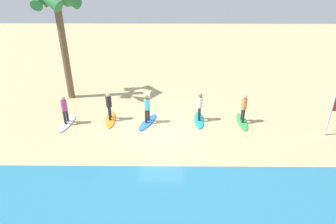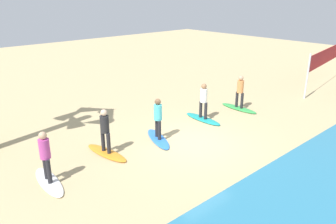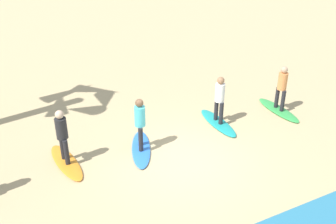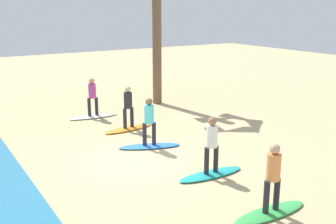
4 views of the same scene
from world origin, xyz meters
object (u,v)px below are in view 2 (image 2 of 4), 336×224
(surfboard_white, at_px, (49,182))
(surfboard_green, at_px, (239,108))
(surfer_blue, at_px, (158,116))
(surfboard_blue, at_px, (158,139))
(surfboard_teal, at_px, (203,119))
(surfer_orange, at_px, (105,128))
(volleyball_net, at_px, (331,55))
(surfboard_orange, at_px, (107,153))
(surfer_green, at_px, (240,89))
(surfer_teal, at_px, (204,98))
(surfer_white, at_px, (45,153))

(surfboard_white, bearing_deg, surfboard_green, 97.88)
(surfer_blue, relative_size, surfboard_white, 0.78)
(surfboard_blue, bearing_deg, surfboard_teal, 117.66)
(surfer_orange, height_order, volleyball_net, volleyball_net)
(surfboard_green, distance_m, surfer_orange, 7.74)
(surfboard_orange, xyz_separation_m, surfer_orange, (0.00, 0.00, 0.99))
(surfboard_teal, xyz_separation_m, surfboard_blue, (2.99, 0.31, 0.00))
(surfer_green, bearing_deg, volleyball_net, 175.70)
(surfer_green, xyz_separation_m, surfboard_white, (10.08, 0.27, -0.99))
(surfboard_orange, bearing_deg, surfer_teal, 83.72)
(surfboard_blue, bearing_deg, surfboard_orange, -76.67)
(surfer_teal, height_order, surfboard_blue, surfer_teal)
(surfer_orange, bearing_deg, surfboard_blue, 171.53)
(surfboard_green, xyz_separation_m, surfer_white, (10.08, 0.27, 0.99))
(surfboard_teal, relative_size, surfer_white, 1.28)
(surfer_teal, height_order, surfboard_white, surfer_teal)
(surfer_green, bearing_deg, surfboard_green, 0.00)
(surfboard_teal, distance_m, volleyball_net, 11.25)
(surfer_green, height_order, volleyball_net, volleyball_net)
(surfboard_green, relative_size, surfer_teal, 1.28)
(surfboard_white, height_order, surfer_white, surfer_white)
(surfer_orange, distance_m, volleyball_net, 16.32)
(surfer_orange, relative_size, surfboard_white, 0.78)
(surfer_white, relative_size, volleyball_net, 0.18)
(surfer_teal, distance_m, surfer_white, 7.62)
(surfer_orange, xyz_separation_m, volleyball_net, (-16.28, 0.87, 0.75))
(surfboard_orange, distance_m, surfer_orange, 0.99)
(surfboard_teal, height_order, surfer_teal, surfer_teal)
(surfboard_green, relative_size, surfboard_white, 1.00)
(surfboard_teal, distance_m, surfboard_orange, 5.20)
(surfboard_white, bearing_deg, surfer_teal, 99.89)
(surfboard_green, xyz_separation_m, surfer_orange, (7.68, -0.22, 0.99))
(surfboard_white, bearing_deg, surfer_blue, 98.37)
(surfboard_blue, bearing_deg, surfer_white, -66.17)
(surfboard_orange, bearing_deg, surfer_blue, 75.50)
(surfer_teal, distance_m, surfboard_white, 7.68)
(surfboard_green, relative_size, surfer_blue, 1.28)
(surfboard_blue, xyz_separation_m, surfboard_orange, (2.21, -0.33, 0.00))
(surfboard_teal, height_order, surfer_orange, surfer_orange)
(surfboard_orange, distance_m, surfer_white, 2.65)
(volleyball_net, bearing_deg, surfboard_teal, -4.38)
(surfboard_teal, xyz_separation_m, surfer_teal, (0.00, 0.00, 0.99))
(surfboard_blue, xyz_separation_m, volleyball_net, (-14.07, 0.54, 1.74))
(surfboard_blue, xyz_separation_m, surfboard_white, (4.61, 0.16, 0.00))
(surfboard_teal, bearing_deg, surfer_teal, -87.65)
(surfer_blue, bearing_deg, surfboard_green, -178.89)
(surfboard_blue, xyz_separation_m, surfer_orange, (2.21, -0.33, 0.99))
(surfboard_green, bearing_deg, surfer_white, -87.18)
(surfer_green, relative_size, surfer_orange, 1.00)
(surfboard_green, height_order, surfer_orange, surfer_orange)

